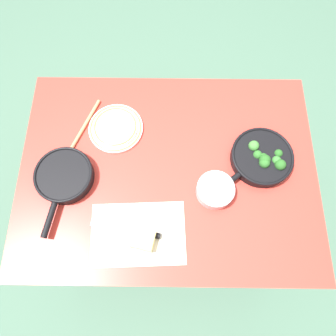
{
  "coord_description": "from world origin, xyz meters",
  "views": [
    {
      "loc": [
        -0.01,
        0.42,
        1.9
      ],
      "look_at": [
        0.0,
        0.0,
        0.75
      ],
      "focal_mm": 32.0,
      "sensor_mm": 36.0,
      "label": 1
    }
  ],
  "objects_px": {
    "skillet_eggs": "(64,176)",
    "prep_bowl_steel": "(215,190)",
    "skillet_broccoli": "(262,158)",
    "wooden_spoon": "(72,147)",
    "cheese_block": "(143,240)",
    "grater_knife": "(136,231)",
    "dinner_plate_stack": "(116,128)"
  },
  "relations": [
    {
      "from": "skillet_broccoli",
      "to": "wooden_spoon",
      "type": "distance_m",
      "value": 0.8
    },
    {
      "from": "skillet_eggs",
      "to": "dinner_plate_stack",
      "type": "bearing_deg",
      "value": 150.74
    },
    {
      "from": "skillet_broccoli",
      "to": "prep_bowl_steel",
      "type": "relative_size",
      "value": 2.3
    },
    {
      "from": "skillet_broccoli",
      "to": "dinner_plate_stack",
      "type": "distance_m",
      "value": 0.63
    },
    {
      "from": "grater_knife",
      "to": "dinner_plate_stack",
      "type": "height_order",
      "value": "dinner_plate_stack"
    },
    {
      "from": "cheese_block",
      "to": "wooden_spoon",
      "type": "bearing_deg",
      "value": -50.19
    },
    {
      "from": "skillet_eggs",
      "to": "cheese_block",
      "type": "distance_m",
      "value": 0.41
    },
    {
      "from": "cheese_block",
      "to": "prep_bowl_steel",
      "type": "bearing_deg",
      "value": -144.84
    },
    {
      "from": "wooden_spoon",
      "to": "prep_bowl_steel",
      "type": "height_order",
      "value": "prep_bowl_steel"
    },
    {
      "from": "skillet_eggs",
      "to": "prep_bowl_steel",
      "type": "xyz_separation_m",
      "value": [
        -0.61,
        0.05,
        -0.0
      ]
    },
    {
      "from": "wooden_spoon",
      "to": "prep_bowl_steel",
      "type": "xyz_separation_m",
      "value": [
        -0.6,
        0.19,
        0.02
      ]
    },
    {
      "from": "skillet_eggs",
      "to": "grater_knife",
      "type": "distance_m",
      "value": 0.36
    },
    {
      "from": "skillet_broccoli",
      "to": "prep_bowl_steel",
      "type": "distance_m",
      "value": 0.24
    },
    {
      "from": "wooden_spoon",
      "to": "grater_knife",
      "type": "distance_m",
      "value": 0.45
    },
    {
      "from": "skillet_eggs",
      "to": "dinner_plate_stack",
      "type": "xyz_separation_m",
      "value": [
        -0.19,
        -0.23,
        -0.01
      ]
    },
    {
      "from": "dinner_plate_stack",
      "to": "prep_bowl_steel",
      "type": "height_order",
      "value": "prep_bowl_steel"
    },
    {
      "from": "skillet_broccoli",
      "to": "skillet_eggs",
      "type": "distance_m",
      "value": 0.81
    },
    {
      "from": "wooden_spoon",
      "to": "dinner_plate_stack",
      "type": "bearing_deg",
      "value": 139.79
    },
    {
      "from": "skillet_broccoli",
      "to": "grater_knife",
      "type": "distance_m",
      "value": 0.59
    },
    {
      "from": "dinner_plate_stack",
      "to": "grater_knife",
      "type": "bearing_deg",
      "value": 103.69
    },
    {
      "from": "wooden_spoon",
      "to": "dinner_plate_stack",
      "type": "xyz_separation_m",
      "value": [
        -0.18,
        -0.09,
        0.01
      ]
    },
    {
      "from": "skillet_eggs",
      "to": "skillet_broccoli",
      "type": "bearing_deg",
      "value": 106.4
    },
    {
      "from": "wooden_spoon",
      "to": "prep_bowl_steel",
      "type": "relative_size",
      "value": 2.6
    },
    {
      "from": "grater_knife",
      "to": "prep_bowl_steel",
      "type": "bearing_deg",
      "value": -141.21
    },
    {
      "from": "skillet_eggs",
      "to": "dinner_plate_stack",
      "type": "height_order",
      "value": "skillet_eggs"
    },
    {
      "from": "wooden_spoon",
      "to": "cheese_block",
      "type": "bearing_deg",
      "value": 61.99
    },
    {
      "from": "cheese_block",
      "to": "prep_bowl_steel",
      "type": "height_order",
      "value": "prep_bowl_steel"
    },
    {
      "from": "skillet_eggs",
      "to": "grater_knife",
      "type": "bearing_deg",
      "value": 64.39
    },
    {
      "from": "cheese_block",
      "to": "prep_bowl_steel",
      "type": "relative_size",
      "value": 0.66
    },
    {
      "from": "grater_knife",
      "to": "dinner_plate_stack",
      "type": "relative_size",
      "value": 1.17
    },
    {
      "from": "grater_knife",
      "to": "prep_bowl_steel",
      "type": "xyz_separation_m",
      "value": [
        -0.31,
        -0.16,
        0.02
      ]
    },
    {
      "from": "grater_knife",
      "to": "prep_bowl_steel",
      "type": "distance_m",
      "value": 0.35
    }
  ]
}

